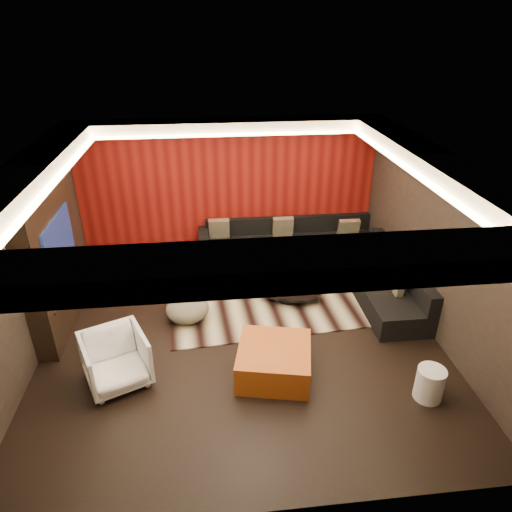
{
  "coord_description": "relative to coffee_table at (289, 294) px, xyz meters",
  "views": [
    {
      "loc": [
        -0.42,
        -5.87,
        4.45
      ],
      "look_at": [
        0.3,
        0.6,
        1.05
      ],
      "focal_mm": 32.0,
      "sensor_mm": 36.0,
      "label": 1
    }
  ],
  "objects": [
    {
      "name": "floor",
      "position": [
        -0.91,
        -0.88,
        -0.13
      ],
      "size": [
        6.0,
        6.0,
        0.02
      ],
      "primitive_type": "cube",
      "color": "black",
      "rests_on": "ground"
    },
    {
      "name": "ceiling",
      "position": [
        -0.91,
        -0.88,
        2.69
      ],
      "size": [
        6.0,
        6.0,
        0.02
      ],
      "primitive_type": "cube",
      "color": "silver",
      "rests_on": "ground"
    },
    {
      "name": "wall_back",
      "position": [
        -0.91,
        2.13,
        1.28
      ],
      "size": [
        6.0,
        0.02,
        2.8
      ],
      "primitive_type": "cube",
      "color": "black",
      "rests_on": "ground"
    },
    {
      "name": "wall_left",
      "position": [
        -3.92,
        -0.88,
        1.28
      ],
      "size": [
        0.02,
        6.0,
        2.8
      ],
      "primitive_type": "cube",
      "color": "black",
      "rests_on": "ground"
    },
    {
      "name": "wall_right",
      "position": [
        2.1,
        -0.88,
        1.28
      ],
      "size": [
        0.02,
        6.0,
        2.8
      ],
      "primitive_type": "cube",
      "color": "black",
      "rests_on": "ground"
    },
    {
      "name": "red_feature_wall",
      "position": [
        -0.91,
        2.09,
        1.28
      ],
      "size": [
        5.98,
        0.05,
        2.78
      ],
      "primitive_type": "cube",
      "color": "#6B0C0A",
      "rests_on": "ground"
    },
    {
      "name": "soffit_back",
      "position": [
        -0.91,
        1.82,
        2.57
      ],
      "size": [
        6.0,
        0.6,
        0.22
      ],
      "primitive_type": "cube",
      "color": "silver",
      "rests_on": "ground"
    },
    {
      "name": "soffit_front",
      "position": [
        -0.91,
        -3.58,
        2.57
      ],
      "size": [
        6.0,
        0.6,
        0.22
      ],
      "primitive_type": "cube",
      "color": "silver",
      "rests_on": "ground"
    },
    {
      "name": "soffit_left",
      "position": [
        -3.61,
        -0.88,
        2.57
      ],
      "size": [
        0.6,
        4.8,
        0.22
      ],
      "primitive_type": "cube",
      "color": "silver",
      "rests_on": "ground"
    },
    {
      "name": "soffit_right",
      "position": [
        1.79,
        -0.88,
        2.57
      ],
      "size": [
        0.6,
        4.8,
        0.22
      ],
      "primitive_type": "cube",
      "color": "silver",
      "rests_on": "ground"
    },
    {
      "name": "cove_back",
      "position": [
        -0.91,
        1.48,
        2.48
      ],
      "size": [
        4.8,
        0.08,
        0.04
      ],
      "primitive_type": "cube",
      "color": "#FFD899",
      "rests_on": "ground"
    },
    {
      "name": "cove_front",
      "position": [
        -0.91,
        -3.24,
        2.48
      ],
      "size": [
        4.8,
        0.08,
        0.04
      ],
      "primitive_type": "cube",
      "color": "#FFD899",
      "rests_on": "ground"
    },
    {
      "name": "cove_left",
      "position": [
        -3.27,
        -0.88,
        2.48
      ],
      "size": [
        0.08,
        4.8,
        0.04
      ],
      "primitive_type": "cube",
      "color": "#FFD899",
      "rests_on": "ground"
    },
    {
      "name": "cove_right",
      "position": [
        1.45,
        -0.88,
        2.48
      ],
      "size": [
        0.08,
        4.8,
        0.04
      ],
      "primitive_type": "cube",
      "color": "#FFD899",
      "rests_on": "ground"
    },
    {
      "name": "tv_surround",
      "position": [
        -3.76,
        -0.28,
        0.98
      ],
      "size": [
        0.3,
        2.0,
        2.2
      ],
      "primitive_type": "cube",
      "color": "black",
      "rests_on": "ground"
    },
    {
      "name": "tv_screen",
      "position": [
        -3.6,
        -0.28,
        1.33
      ],
      "size": [
        0.04,
        1.3,
        0.8
      ],
      "primitive_type": "cube",
      "color": "black",
      "rests_on": "ground"
    },
    {
      "name": "tv_shelf",
      "position": [
        -3.6,
        -0.28,
        0.58
      ],
      "size": [
        0.04,
        1.6,
        0.04
      ],
      "primitive_type": "cube",
      "color": "black",
      "rests_on": "ground"
    },
    {
      "name": "rug",
      "position": [
        -0.14,
        0.42,
        -0.11
      ],
      "size": [
        4.22,
        3.3,
        0.02
      ],
      "primitive_type": "cube",
      "rotation": [
        0.0,
        0.0,
        0.08
      ],
      "color": "#BDB28A",
      "rests_on": "floor"
    },
    {
      "name": "coffee_table",
      "position": [
        0.0,
        0.0,
        0.0
      ],
      "size": [
        1.52,
        1.52,
        0.2
      ],
      "primitive_type": "cylinder",
      "rotation": [
        0.0,
        0.0,
        -0.37
      ],
      "color": "black",
      "rests_on": "rug"
    },
    {
      "name": "drum_stool",
      "position": [
        -0.61,
        0.44,
        0.1
      ],
      "size": [
        0.35,
        0.35,
        0.41
      ],
      "primitive_type": "cylinder",
      "rotation": [
        0.0,
        0.0,
        -0.02
      ],
      "color": "black",
      "rests_on": "rug"
    },
    {
      "name": "striped_pouf",
      "position": [
        -1.77,
        -0.43,
        0.1
      ],
      "size": [
        0.81,
        0.81,
        0.39
      ],
      "primitive_type": "ellipsoid",
      "rotation": [
        0.0,
        0.0,
        -0.15
      ],
      "color": "#B3AE8B",
      "rests_on": "rug"
    },
    {
      "name": "white_side_table",
      "position": [
        1.41,
        -2.54,
        0.11
      ],
      "size": [
        0.46,
        0.46,
        0.46
      ],
      "primitive_type": "cylinder",
      "rotation": [
        0.0,
        0.0,
        -0.31
      ],
      "color": "white",
      "rests_on": "floor"
    },
    {
      "name": "orange_ottoman",
      "position": [
        -0.54,
        -1.86,
        0.1
      ],
      "size": [
        1.18,
        1.18,
        0.44
      ],
      "primitive_type": "cube",
      "rotation": [
        0.0,
        0.0,
        -0.21
      ],
      "color": "#A34715",
      "rests_on": "floor"
    },
    {
      "name": "armchair",
      "position": [
        -2.68,
        -1.78,
        0.25
      ],
      "size": [
        1.06,
        1.07,
        0.75
      ],
      "primitive_type": "imported",
      "rotation": [
        0.0,
        0.0,
        0.41
      ],
      "color": "white",
      "rests_on": "floor"
    },
    {
      "name": "sectional_sofa",
      "position": [
        0.82,
        0.99,
        0.14
      ],
      "size": [
        3.65,
        3.5,
        0.75
      ],
      "color": "black",
      "rests_on": "floor"
    },
    {
      "name": "throw_pillows",
      "position": [
        0.56,
        1.14,
        0.5
      ],
      "size": [
        3.11,
        2.77,
        0.5
      ],
      "color": "tan",
      "rests_on": "sectional_sofa"
    }
  ]
}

